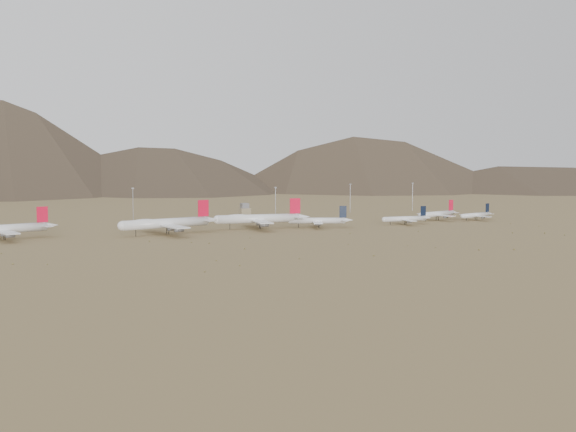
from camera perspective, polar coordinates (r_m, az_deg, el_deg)
name	(u,v)px	position (r m, az deg, el deg)	size (l,w,h in m)	color
ground	(265,235)	(466.66, -1.84, -1.49)	(3000.00, 3000.00, 0.00)	#977E4E
mountain_ridge	(76,98)	(1345.37, -16.37, 8.93)	(4400.00, 1000.00, 300.00)	brown
widebody_west	(3,229)	(472.03, -21.62, -0.96)	(63.12, 49.79, 19.15)	white
widebody_centre	(166,223)	(474.71, -9.59, -0.55)	(71.10, 55.76, 21.38)	white
widebody_east	(259,219)	(503.27, -2.32, -0.20)	(69.95, 54.21, 20.81)	white
narrowbody_a	(319,221)	(511.25, 2.50, -0.36)	(44.37, 33.29, 15.44)	white
narrowbody_b	(406,219)	(539.69, 9.30, -0.21)	(40.63, 29.23, 13.40)	white
narrowbody_c	(438,214)	(578.61, 11.74, 0.16)	(45.57, 33.77, 15.46)	white
narrowbody_d	(476,215)	(586.53, 14.66, 0.08)	(37.78, 27.87, 12.72)	white
control_tower	(245,211)	(588.41, -3.45, 0.36)	(8.00, 8.00, 12.00)	gray
mast_west	(133,202)	(578.65, -12.15, 1.07)	(2.00, 0.60, 25.70)	gray
mast_centre	(275,201)	(577.73, -1.00, 1.17)	(2.00, 0.60, 25.70)	gray
mast_east	(350,197)	(640.92, 4.94, 1.53)	(2.00, 0.60, 25.70)	gray
mast_far_east	(412,195)	(673.82, 9.81, 1.64)	(2.00, 0.60, 25.70)	gray
desert_scrub	(334,247)	(404.24, 3.66, -2.45)	(434.43, 165.73, 0.87)	olive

